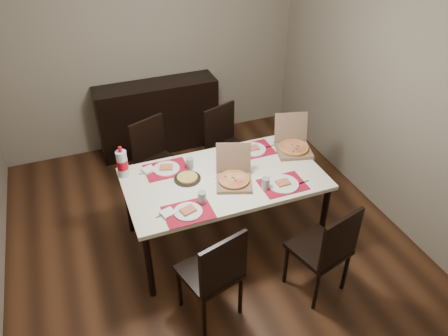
# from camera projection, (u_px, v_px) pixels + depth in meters

# --- Properties ---
(ground) EXTENTS (3.80, 4.00, 0.02)m
(ground) POSITION_uv_depth(u_px,v_px,m) (205.00, 234.00, 4.46)
(ground) COLOR #442614
(ground) RESTS_ON ground
(room_walls) EXTENTS (3.84, 4.02, 2.62)m
(room_walls) POSITION_uv_depth(u_px,v_px,m) (184.00, 55.00, 3.79)
(room_walls) COLOR gray
(room_walls) RESTS_ON ground
(sideboard) EXTENTS (1.50, 0.40, 0.90)m
(sideboard) POSITION_uv_depth(u_px,v_px,m) (158.00, 117.00, 5.56)
(sideboard) COLOR black
(sideboard) RESTS_ON ground
(dining_table) EXTENTS (1.80, 1.00, 0.75)m
(dining_table) POSITION_uv_depth(u_px,v_px,m) (224.00, 183.00, 4.02)
(dining_table) COLOR #EFECC9
(dining_table) RESTS_ON ground
(chair_near_left) EXTENTS (0.52, 0.52, 0.93)m
(chair_near_left) POSITION_uv_depth(u_px,v_px,m) (214.00, 272.00, 3.37)
(chair_near_left) COLOR black
(chair_near_left) RESTS_ON ground
(chair_near_right) EXTENTS (0.52, 0.52, 0.93)m
(chair_near_right) POSITION_uv_depth(u_px,v_px,m) (326.00, 249.00, 3.57)
(chair_near_right) COLOR black
(chair_near_right) RESTS_ON ground
(chair_far_left) EXTENTS (0.55, 0.55, 0.93)m
(chair_far_left) POSITION_uv_depth(u_px,v_px,m) (156.00, 158.00, 4.67)
(chair_far_left) COLOR black
(chair_far_left) RESTS_ON ground
(chair_far_right) EXTENTS (0.54, 0.54, 0.93)m
(chair_far_right) POSITION_uv_depth(u_px,v_px,m) (226.00, 143.00, 4.91)
(chair_far_right) COLOR black
(chair_far_right) RESTS_ON ground
(setting_near_left) EXTENTS (0.46, 0.30, 0.11)m
(setting_near_left) POSITION_uv_depth(u_px,v_px,m) (190.00, 208.00, 3.59)
(setting_near_left) COLOR #AA0B25
(setting_near_left) RESTS_ON dining_table
(setting_near_right) EXTENTS (0.45, 0.30, 0.11)m
(setting_near_right) POSITION_uv_depth(u_px,v_px,m) (279.00, 184.00, 3.86)
(setting_near_right) COLOR #AA0B25
(setting_near_right) RESTS_ON dining_table
(setting_far_left) EXTENTS (0.51, 0.30, 0.11)m
(setting_far_left) POSITION_uv_depth(u_px,v_px,m) (170.00, 167.00, 4.07)
(setting_far_left) COLOR #AA0B25
(setting_far_left) RESTS_ON dining_table
(setting_far_right) EXTENTS (0.48, 0.30, 0.11)m
(setting_far_right) POSITION_uv_depth(u_px,v_px,m) (250.00, 150.00, 4.31)
(setting_far_right) COLOR #AA0B25
(setting_far_right) RESTS_ON dining_table
(napkin_loose) EXTENTS (0.16, 0.16, 0.02)m
(napkin_loose) POSITION_uv_depth(u_px,v_px,m) (222.00, 175.00, 3.99)
(napkin_loose) COLOR white
(napkin_loose) RESTS_ON dining_table
(pizza_box_center) EXTENTS (0.41, 0.43, 0.32)m
(pizza_box_center) POSITION_uv_depth(u_px,v_px,m) (234.00, 177.00, 3.90)
(pizza_box_center) COLOR brown
(pizza_box_center) RESTS_ON dining_table
(pizza_box_right) EXTENTS (0.41, 0.44, 0.33)m
(pizza_box_right) POSITION_uv_depth(u_px,v_px,m) (293.00, 145.00, 4.33)
(pizza_box_right) COLOR brown
(pizza_box_right) RESTS_ON dining_table
(faina_plate) EXTENTS (0.24, 0.24, 0.03)m
(faina_plate) POSITION_uv_depth(u_px,v_px,m) (187.00, 178.00, 3.95)
(faina_plate) COLOR black
(faina_plate) RESTS_ON dining_table
(dip_bowl) EXTENTS (0.17, 0.17, 0.03)m
(dip_bowl) POSITION_uv_depth(u_px,v_px,m) (234.00, 163.00, 4.14)
(dip_bowl) COLOR white
(dip_bowl) RESTS_ON dining_table
(soda_bottle) EXTENTS (0.10, 0.10, 0.31)m
(soda_bottle) POSITION_uv_depth(u_px,v_px,m) (122.00, 164.00, 3.93)
(soda_bottle) COLOR silver
(soda_bottle) RESTS_ON dining_table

